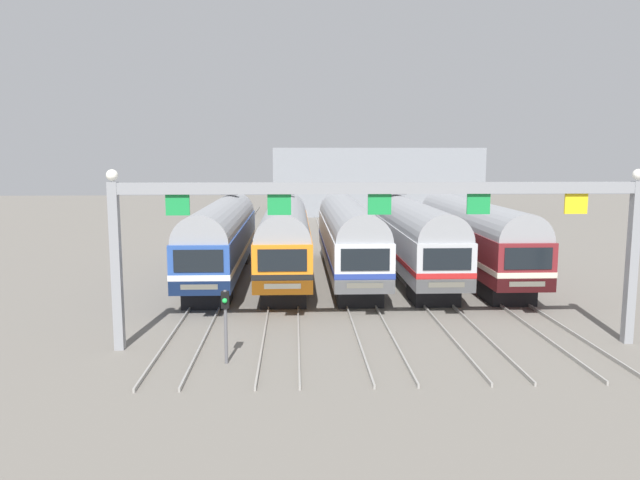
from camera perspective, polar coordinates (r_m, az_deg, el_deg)
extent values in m
plane|color=slate|center=(37.51, 2.64, -3.58)|extent=(160.00, 160.00, 0.00)
cube|color=gray|center=(54.36, -7.81, 0.03)|extent=(0.07, 70.00, 0.15)
cube|color=gray|center=(54.24, -6.30, 0.04)|extent=(0.07, 70.00, 0.15)
cube|color=gray|center=(54.13, -3.76, 0.05)|extent=(0.07, 70.00, 0.15)
cube|color=gray|center=(54.12, -2.24, 0.06)|extent=(0.07, 70.00, 0.15)
cube|color=gray|center=(54.18, 0.31, 0.08)|extent=(0.07, 70.00, 0.15)
cube|color=gray|center=(54.26, 1.82, 0.09)|extent=(0.07, 70.00, 0.15)
cube|color=gray|center=(54.49, 4.35, 0.10)|extent=(0.07, 70.00, 0.15)
cube|color=gray|center=(54.68, 5.84, 0.11)|extent=(0.07, 70.00, 0.15)
cube|color=gray|center=(55.07, 8.32, 0.12)|extent=(0.07, 70.00, 0.15)
cube|color=gray|center=(55.36, 9.78, 0.13)|extent=(0.07, 70.00, 0.15)
cube|color=#284C9E|center=(37.25, -9.21, -0.28)|extent=(2.85, 18.00, 2.35)
cube|color=white|center=(37.30, -9.19, -0.81)|extent=(2.88, 18.02, 0.28)
cylinder|color=gray|center=(37.10, -9.25, 1.52)|extent=(2.74, 17.64, 2.74)
cube|color=black|center=(28.35, -11.36, -1.94)|extent=(2.28, 0.06, 1.03)
cube|color=silver|center=(28.58, -11.29, -4.35)|extent=(1.71, 0.05, 0.24)
cube|color=black|center=(31.41, -10.49, -4.99)|extent=(2.28, 2.60, 1.05)
cube|color=black|center=(43.69, -8.19, -1.31)|extent=(2.28, 2.60, 1.05)
cube|color=#4C4C51|center=(41.96, -8.48, 4.39)|extent=(1.10, 1.10, 0.20)
cube|color=orange|center=(36.99, -3.28, -0.25)|extent=(2.85, 18.00, 2.35)
cube|color=black|center=(37.04, -3.28, -0.79)|extent=(2.88, 18.02, 0.28)
cylinder|color=gray|center=(36.84, -3.30, 1.56)|extent=(2.74, 17.64, 2.74)
cube|color=black|center=(28.01, -3.56, -1.92)|extent=(2.28, 0.06, 1.03)
cube|color=silver|center=(28.24, -3.54, -4.36)|extent=(1.71, 0.05, 0.24)
cube|color=black|center=(31.10, -3.43, -5.00)|extent=(2.28, 2.60, 1.05)
cube|color=black|center=(43.47, -3.14, -1.28)|extent=(2.28, 2.60, 1.05)
cube|color=#4C4C51|center=(41.73, -3.21, 4.44)|extent=(1.10, 1.10, 0.20)
cube|color=silver|center=(37.13, 2.66, -0.21)|extent=(2.85, 18.00, 2.35)
cube|color=navy|center=(37.18, 2.65, -0.75)|extent=(2.88, 18.02, 0.28)
cylinder|color=gray|center=(36.98, 2.67, 1.59)|extent=(2.74, 17.64, 2.74)
cube|color=black|center=(28.19, 4.27, -1.86)|extent=(2.28, 0.06, 1.03)
cube|color=silver|center=(28.42, 4.25, -4.29)|extent=(1.71, 0.05, 0.24)
cube|color=black|center=(31.27, 3.66, -4.93)|extent=(2.28, 2.60, 1.05)
cube|color=black|center=(43.59, 1.92, -1.25)|extent=(2.28, 2.60, 1.05)
cube|color=#B2B5BA|center=(37.66, 8.49, -0.17)|extent=(2.85, 18.00, 2.35)
cube|color=#B21E1E|center=(37.71, 8.48, -0.70)|extent=(2.88, 18.02, 0.28)
cylinder|color=gray|center=(37.51, 8.53, 1.60)|extent=(2.74, 17.64, 2.74)
cube|color=black|center=(28.89, 11.87, -1.77)|extent=(2.28, 0.06, 1.03)
cube|color=silver|center=(29.11, 11.80, -4.14)|extent=(1.71, 0.05, 0.24)
cube|color=black|center=(31.90, 10.56, -4.80)|extent=(2.28, 2.60, 1.05)
cube|color=black|center=(44.04, 6.91, -1.21)|extent=(2.28, 2.60, 1.05)
cube|color=#4C4C51|center=(42.32, 7.29, 4.44)|extent=(1.10, 1.10, 0.20)
cube|color=maroon|center=(38.57, 14.11, -0.14)|extent=(2.85, 18.00, 2.35)
cube|color=beige|center=(38.62, 14.09, -0.65)|extent=(2.88, 18.02, 0.28)
cylinder|color=gray|center=(38.43, 14.17, 1.60)|extent=(2.74, 17.64, 2.74)
cube|color=black|center=(30.06, 18.99, -1.66)|extent=(2.28, 0.06, 1.03)
cube|color=silver|center=(30.28, 18.89, -3.94)|extent=(1.71, 0.05, 0.24)
cube|color=black|center=(32.97, 17.11, -4.60)|extent=(2.28, 2.60, 1.05)
cube|color=black|center=(44.82, 11.77, -1.16)|extent=(2.28, 2.60, 1.05)
cube|color=gray|center=(24.46, -18.59, -2.44)|extent=(0.36, 0.36, 6.50)
cube|color=gray|center=(27.02, 27.26, -1.96)|extent=(0.36, 0.36, 6.50)
cube|color=gray|center=(23.37, 5.64, 4.88)|extent=(20.17, 0.32, 0.44)
cube|color=#198C3F|center=(23.60, -13.23, 3.23)|extent=(0.90, 0.08, 0.80)
cube|color=#198C3F|center=(23.19, -3.85, 3.34)|extent=(0.90, 0.08, 0.80)
cube|color=#198C3F|center=(23.41, 5.62, 3.37)|extent=(0.90, 0.08, 0.80)
cube|color=#198C3F|center=(24.25, 14.67, 3.30)|extent=(0.90, 0.08, 0.80)
cube|color=yellow|center=(25.64, 22.92, 3.17)|extent=(0.90, 0.08, 0.80)
sphere|color=white|center=(24.11, -18.96, 5.78)|extent=(0.44, 0.44, 0.44)
sphere|color=white|center=(26.70, 27.73, 5.47)|extent=(0.44, 0.44, 0.44)
cylinder|color=#59595E|center=(22.31, -8.85, -8.09)|extent=(0.12, 0.12, 2.71)
cube|color=black|center=(22.06, -8.90, -5.57)|extent=(0.28, 0.24, 0.60)
sphere|color=green|center=(21.92, -8.94, -5.66)|extent=(0.18, 0.18, 0.18)
cube|color=gray|center=(79.30, 5.16, 5.54)|extent=(25.97, 10.00, 8.42)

